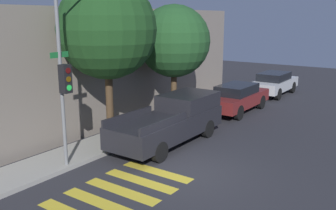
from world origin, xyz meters
TOP-DOWN VIEW (x-y plane):
  - ground_plane at (0.00, 0.00)m, footprint 60.00×60.00m
  - sidewalk at (0.00, 4.10)m, footprint 26.00×1.80m
  - building_row at (0.00, 8.40)m, footprint 26.00×6.00m
  - crosswalk at (-2.63, 0.80)m, footprint 4.74×2.60m
  - traffic_light_pole at (-1.50, 3.37)m, footprint 2.65×0.56m
  - pickup_truck at (2.28, 2.10)m, footprint 5.48×1.95m
  - sedan_near_corner at (8.32, 2.10)m, footprint 4.66×1.75m
  - sedan_middle at (13.86, 2.10)m, footprint 4.53×1.77m
  - tree_near_corner at (0.59, 3.90)m, footprint 3.73×3.73m
  - tree_midblock at (4.99, 3.90)m, footprint 3.38×3.38m

SIDE VIEW (x-z plane):
  - ground_plane at x=0.00m, z-range 0.00..0.00m
  - crosswalk at x=-2.63m, z-range 0.00..0.00m
  - sidewalk at x=0.00m, z-range 0.00..0.14m
  - sedan_middle at x=13.86m, z-range 0.06..1.53m
  - sedan_near_corner at x=8.32m, z-range 0.06..1.55m
  - pickup_truck at x=2.28m, z-range 0.03..1.84m
  - building_row at x=0.00m, z-range 0.00..5.34m
  - traffic_light_pole at x=-1.50m, z-range 0.79..6.51m
  - tree_midblock at x=4.99m, z-range 1.06..6.60m
  - tree_near_corner at x=0.59m, z-range 1.31..7.68m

